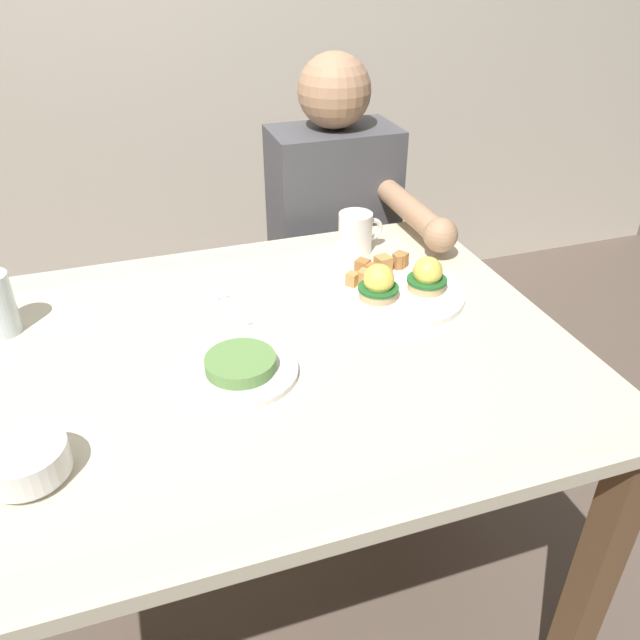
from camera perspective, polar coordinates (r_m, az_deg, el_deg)
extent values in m
plane|color=brown|center=(1.71, -4.86, -23.55)|extent=(6.00, 6.00, 0.00)
cube|color=beige|center=(1.19, -6.45, -3.35)|extent=(1.20, 0.90, 0.03)
cube|color=#B23838|center=(0.89, -0.42, -17.11)|extent=(1.20, 0.06, 0.00)
cube|color=#B23838|center=(1.52, -9.88, 5.39)|extent=(1.20, 0.06, 0.00)
cube|color=brown|center=(1.40, 23.25, -20.64)|extent=(0.06, 0.06, 0.71)
cube|color=brown|center=(1.75, -26.80, -8.96)|extent=(0.06, 0.06, 0.71)
cube|color=brown|center=(1.86, 8.09, -2.69)|extent=(0.06, 0.06, 0.71)
cylinder|color=white|center=(1.35, 7.19, 2.40)|extent=(0.27, 0.27, 0.01)
cylinder|color=tan|center=(1.31, 5.24, 2.43)|extent=(0.08, 0.08, 0.02)
cylinder|color=#236028|center=(1.31, 5.27, 2.89)|extent=(0.08, 0.08, 0.01)
sphere|color=#F7DB56|center=(1.30, 5.31, 3.68)|extent=(0.06, 0.06, 0.06)
cylinder|color=tan|center=(1.36, 9.53, 3.14)|extent=(0.08, 0.08, 0.02)
cylinder|color=#236028|center=(1.35, 9.57, 3.58)|extent=(0.08, 0.08, 0.01)
sphere|color=#F7DB56|center=(1.34, 9.65, 4.33)|extent=(0.06, 0.06, 0.06)
cube|color=tan|center=(1.41, 5.68, 5.07)|extent=(0.04, 0.04, 0.03)
cube|color=#AD7038|center=(1.40, 3.83, 4.81)|extent=(0.04, 0.04, 0.03)
cube|color=tan|center=(1.36, 4.07, 3.84)|extent=(0.04, 0.04, 0.03)
cube|color=#AD7038|center=(1.43, 7.22, 5.38)|extent=(0.04, 0.04, 0.03)
cube|color=#AD7038|center=(1.37, 4.65, 4.31)|extent=(0.03, 0.03, 0.04)
cube|color=tan|center=(1.35, 2.93, 3.67)|extent=(0.03, 0.03, 0.03)
cube|color=#B77A42|center=(1.43, 7.07, 5.25)|extent=(0.02, 0.02, 0.03)
cube|color=#B77A42|center=(1.37, 4.64, 4.07)|extent=(0.03, 0.03, 0.02)
cylinder|color=white|center=(1.02, -24.58, -12.45)|extent=(0.10, 0.10, 0.01)
cylinder|color=white|center=(1.00, -24.94, -11.31)|extent=(0.12, 0.12, 0.04)
cube|color=#F4A85B|center=(0.99, -24.94, -11.03)|extent=(0.04, 0.04, 0.03)
cube|color=#F4DB66|center=(1.00, -25.04, -10.78)|extent=(0.03, 0.03, 0.02)
cube|color=#EA6B70|center=(0.98, -23.94, -11.03)|extent=(0.03, 0.03, 0.02)
cube|color=#F4DB66|center=(0.99, -24.24, -11.15)|extent=(0.03, 0.03, 0.02)
cube|color=#F4DB66|center=(1.02, -25.07, -10.78)|extent=(0.03, 0.03, 0.02)
cylinder|color=white|center=(1.52, 3.18, 7.86)|extent=(0.08, 0.08, 0.09)
cylinder|color=black|center=(1.50, 3.23, 9.31)|extent=(0.07, 0.07, 0.01)
torus|color=white|center=(1.53, 4.70, 8.12)|extent=(0.06, 0.02, 0.06)
cube|color=silver|center=(1.30, -7.53, 0.83)|extent=(0.04, 0.12, 0.00)
cube|color=silver|center=(1.36, -9.00, 2.25)|extent=(0.03, 0.04, 0.00)
cylinder|color=white|center=(1.12, -7.09, -4.61)|extent=(0.20, 0.20, 0.01)
cylinder|color=#66934C|center=(1.11, -7.15, -3.86)|extent=(0.12, 0.12, 0.02)
cylinder|color=#33333D|center=(1.96, -0.50, -5.13)|extent=(0.11, 0.11, 0.45)
cylinder|color=#33333D|center=(2.01, 4.40, -4.13)|extent=(0.11, 0.11, 0.45)
cube|color=#4C4C51|center=(1.82, 1.17, 9.23)|extent=(0.34, 0.20, 0.50)
sphere|color=tan|center=(1.72, 1.30, 19.88)|extent=(0.19, 0.19, 0.19)
cylinder|color=tan|center=(1.62, 8.28, 9.65)|extent=(0.06, 0.30, 0.06)
sphere|color=tan|center=(1.50, 10.76, 7.50)|extent=(0.08, 0.08, 0.08)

